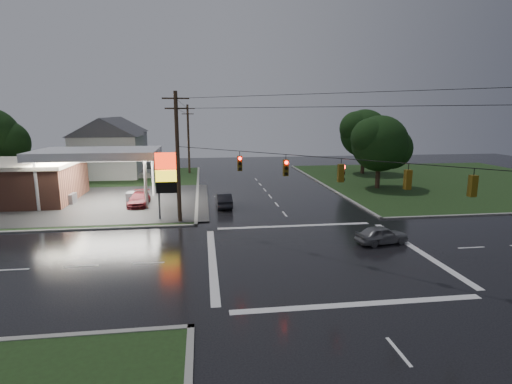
{
  "coord_description": "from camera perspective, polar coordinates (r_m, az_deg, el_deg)",
  "views": [
    {
      "loc": [
        -7.47,
        -24.3,
        9.23
      ],
      "look_at": [
        -3.26,
        6.82,
        3.0
      ],
      "focal_mm": 28.0,
      "sensor_mm": 36.0,
      "label": 1
    }
  ],
  "objects": [
    {
      "name": "grass_ne",
      "position": [
        61.11,
        25.64,
        1.46
      ],
      "size": [
        36.0,
        36.0,
        0.08
      ],
      "primitive_type": "cube",
      "color": "black",
      "rests_on": "ground"
    },
    {
      "name": "house_near",
      "position": [
        61.98,
        -20.35,
        6.06
      ],
      "size": [
        11.05,
        8.48,
        8.6
      ],
      "color": "silver",
      "rests_on": "ground"
    },
    {
      "name": "car_pump",
      "position": [
        42.0,
        -16.38,
        -1.01
      ],
      "size": [
        1.96,
        4.63,
        1.33
      ],
      "primitive_type": "imported",
      "rotation": [
        0.0,
        0.0,
        -0.02
      ],
      "color": "#591419",
      "rests_on": "ground"
    },
    {
      "name": "utility_pole_nw",
      "position": [
        34.04,
        -11.12,
        5.09
      ],
      "size": [
        2.2,
        0.32,
        11.0
      ],
      "color": "#382619",
      "rests_on": "ground"
    },
    {
      "name": "tree_ne_far",
      "position": [
        63.35,
        15.34,
        8.06
      ],
      "size": [
        8.46,
        7.2,
        9.8
      ],
      "color": "black",
      "rests_on": "ground"
    },
    {
      "name": "gas_station",
      "position": [
        48.08,
        -29.87,
        1.73
      ],
      "size": [
        26.2,
        18.0,
        5.6
      ],
      "color": "#2D2D2D",
      "rests_on": "ground"
    },
    {
      "name": "house_far",
      "position": [
        73.89,
        -19.12,
        6.86
      ],
      "size": [
        11.05,
        8.48,
        8.6
      ],
      "color": "silver",
      "rests_on": "ground"
    },
    {
      "name": "utility_pole_n",
      "position": [
        62.45,
        -9.63,
        7.61
      ],
      "size": [
        2.2,
        0.32,
        10.5
      ],
      "color": "#382619",
      "rests_on": "ground"
    },
    {
      "name": "car_crossing",
      "position": [
        30.18,
        17.51,
        -5.84
      ],
      "size": [
        4.02,
        2.18,
        1.3
      ],
      "primitive_type": "imported",
      "rotation": [
        0.0,
        0.0,
        1.75
      ],
      "color": "slate",
      "rests_on": "ground"
    },
    {
      "name": "tree_ne_near",
      "position": [
        51.22,
        17.4,
        6.6
      ],
      "size": [
        7.99,
        6.8,
        8.98
      ],
      "color": "black",
      "rests_on": "ground"
    },
    {
      "name": "ground",
      "position": [
        27.04,
        8.93,
        -8.88
      ],
      "size": [
        120.0,
        120.0,
        0.0
      ],
      "primitive_type": "plane",
      "color": "black",
      "rests_on": "ground"
    },
    {
      "name": "pylon_sign",
      "position": [
        35.32,
        -12.54,
        2.45
      ],
      "size": [
        2.0,
        0.35,
        6.0
      ],
      "color": "#59595E",
      "rests_on": "ground"
    },
    {
      "name": "grass_nw",
      "position": [
        54.39,
        -27.48,
        0.21
      ],
      "size": [
        36.0,
        36.0,
        0.08
      ],
      "primitive_type": "cube",
      "color": "black",
      "rests_on": "ground"
    },
    {
      "name": "car_north",
      "position": [
        39.94,
        -4.65,
        -1.15
      ],
      "size": [
        1.6,
        4.29,
        1.4
      ],
      "primitive_type": "imported",
      "rotation": [
        0.0,
        0.0,
        3.17
      ],
      "color": "black",
      "rests_on": "ground"
    },
    {
      "name": "traffic_signals",
      "position": [
        25.56,
        9.42,
        4.9
      ],
      "size": [
        26.87,
        26.87,
        1.47
      ],
      "color": "black",
      "rests_on": "ground"
    }
  ]
}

